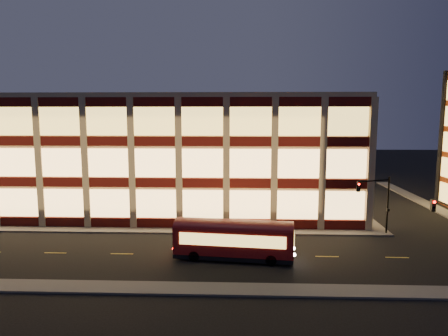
{
  "coord_description": "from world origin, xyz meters",
  "views": [
    {
      "loc": [
        8.32,
        -39.56,
        12.29
      ],
      "look_at": [
        6.51,
        8.0,
        5.82
      ],
      "focal_mm": 32.0,
      "sensor_mm": 36.0,
      "label": 1
    }
  ],
  "objects": [
    {
      "name": "traffic_signal_far",
      "position": [
        22.21,
        0.24,
        4.11
      ],
      "size": [
        3.79,
        1.87,
        6.0
      ],
      "color": "black",
      "rests_on": "ground"
    },
    {
      "name": "sidewalk_office_south",
      "position": [
        -3.0,
        1.0,
        0.07
      ],
      "size": [
        54.0,
        2.0,
        0.15
      ],
      "primitive_type": "cube",
      "color": "#514F4C",
      "rests_on": "ground"
    },
    {
      "name": "sidewalk_office_east",
      "position": [
        23.0,
        17.0,
        0.07
      ],
      "size": [
        2.0,
        30.0,
        0.15
      ],
      "primitive_type": "cube",
      "color": "#514F4C",
      "rests_on": "ground"
    },
    {
      "name": "trolley_bus",
      "position": [
        7.9,
        -6.79,
        1.88
      ],
      "size": [
        10.25,
        3.61,
        3.4
      ],
      "rotation": [
        0.0,
        0.0,
        -0.11
      ],
      "color": "maroon",
      "rests_on": "ground"
    },
    {
      "name": "sidewalk_near",
      "position": [
        0.0,
        -13.0,
        0.07
      ],
      "size": [
        100.0,
        2.0,
        0.15
      ],
      "primitive_type": "cube",
      "color": "#514F4C",
      "rests_on": "ground"
    },
    {
      "name": "sidewalk_tower_west",
      "position": [
        34.0,
        17.0,
        0.07
      ],
      "size": [
        2.0,
        30.0,
        0.15
      ],
      "primitive_type": "cube",
      "color": "#514F4C",
      "rests_on": "ground"
    },
    {
      "name": "office_building",
      "position": [
        -2.91,
        16.91,
        7.25
      ],
      "size": [
        50.45,
        30.45,
        14.5
      ],
      "color": "tan",
      "rests_on": "ground"
    },
    {
      "name": "ground",
      "position": [
        0.0,
        0.0,
        0.0
      ],
      "size": [
        200.0,
        200.0,
        0.0
      ],
      "primitive_type": "plane",
      "color": "black",
      "rests_on": "ground"
    }
  ]
}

